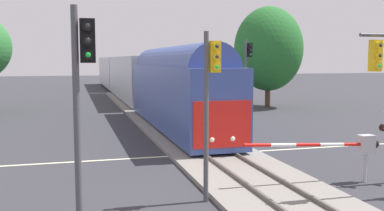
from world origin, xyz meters
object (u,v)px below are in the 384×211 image
object	(u,v)px
commuter_train	(132,76)
traffic_signal_near_left	(82,91)
traffic_signal_far_side	(247,67)
oak_far_right	(268,49)
crossing_gate_near	(353,146)
traffic_signal_median	(210,89)

from	to	relation	value
commuter_train	traffic_signal_near_left	xyz separation A→B (m)	(-6.32, -39.53, 1.17)
traffic_signal_far_side	oak_far_right	distance (m)	11.72
traffic_signal_near_left	oak_far_right	xyz separation A→B (m)	(18.07, 28.90, 1.71)
traffic_signal_near_left	crossing_gate_near	bearing A→B (deg)	20.45
traffic_signal_far_side	commuter_train	bearing A→B (deg)	105.21
traffic_signal_median	oak_far_right	distance (m)	29.51
traffic_signal_near_left	oak_far_right	world-z (taller)	oak_far_right
traffic_signal_median	oak_far_right	xyz separation A→B (m)	(14.03, 25.89, 1.93)
crossing_gate_near	oak_far_right	distance (m)	26.88
traffic_signal_median	oak_far_right	bearing A→B (deg)	61.55
oak_far_right	crossing_gate_near	bearing A→B (deg)	-108.10
commuter_train	oak_far_right	xyz separation A→B (m)	(11.74, -10.63, 2.88)
commuter_train	traffic_signal_median	world-z (taller)	traffic_signal_median
commuter_train	oak_far_right	world-z (taller)	oak_far_right
commuter_train	oak_far_right	size ratio (longest dim) A/B	6.91
crossing_gate_near	traffic_signal_far_side	bearing A→B (deg)	82.34
crossing_gate_near	oak_far_right	bearing A→B (deg)	71.90
traffic_signal_median	crossing_gate_near	bearing A→B (deg)	6.44
traffic_signal_far_side	crossing_gate_near	bearing A→B (deg)	-97.66
crossing_gate_near	traffic_signal_median	distance (m)	6.25
commuter_train	oak_far_right	distance (m)	16.10
commuter_train	traffic_signal_median	bearing A→B (deg)	-93.58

